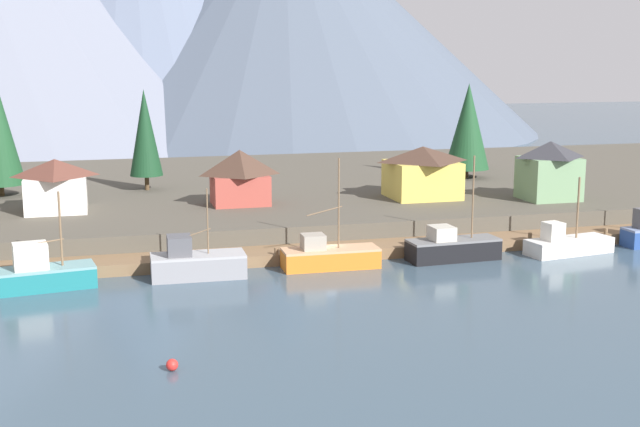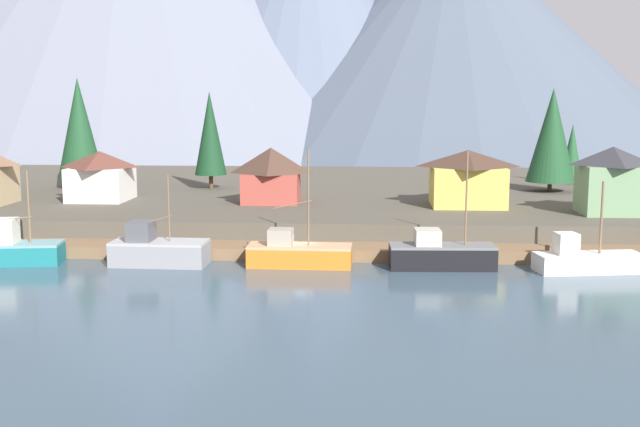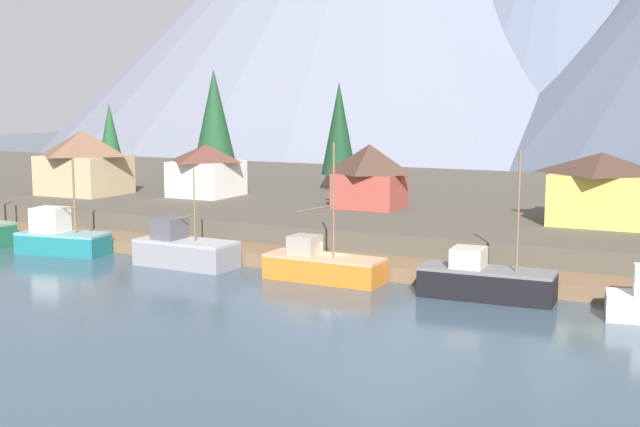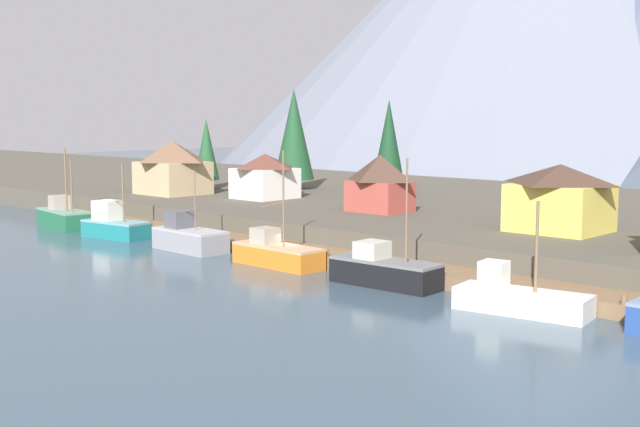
# 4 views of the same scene
# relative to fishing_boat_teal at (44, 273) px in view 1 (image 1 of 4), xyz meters

# --- Properties ---
(ground_plane) EXTENTS (400.00, 400.00, 1.00)m
(ground_plane) POSITION_rel_fishing_boat_teal_xyz_m (22.80, 22.16, -1.79)
(ground_plane) COLOR #384C5B
(dock) EXTENTS (80.00, 4.00, 1.60)m
(dock) POSITION_rel_fishing_boat_teal_xyz_m (22.80, 4.15, -0.78)
(dock) COLOR brown
(dock) RESTS_ON ground_plane
(shoreline_bank) EXTENTS (400.00, 56.00, 2.50)m
(shoreline_bank) POSITION_rel_fishing_boat_teal_xyz_m (22.80, 34.16, -0.04)
(shoreline_bank) COLOR #4C473D
(shoreline_bank) RESTS_ON ground_plane
(mountain_east_peak) EXTENTS (118.23, 118.23, 53.78)m
(mountain_east_peak) POSITION_rel_fishing_boat_teal_xyz_m (48.13, 130.39, 25.60)
(mountain_east_peak) COLOR #475160
(mountain_east_peak) RESTS_ON ground_plane
(fishing_boat_teal) EXTENTS (7.49, 3.93, 7.53)m
(fishing_boat_teal) POSITION_rel_fishing_boat_teal_xyz_m (0.00, 0.00, 0.00)
(fishing_boat_teal) COLOR #196B70
(fishing_boat_teal) RESTS_ON ground_plane
(fishing_boat_grey) EXTENTS (7.64, 3.35, 7.27)m
(fishing_boat_grey) POSITION_rel_fishing_boat_teal_xyz_m (11.72, 0.34, -0.08)
(fishing_boat_grey) COLOR gray
(fishing_boat_grey) RESTS_ON ground_plane
(fishing_boat_orange) EXTENTS (8.24, 2.92, 9.35)m
(fishing_boat_orange) POSITION_rel_fishing_boat_teal_xyz_m (22.96, 0.57, -0.26)
(fishing_boat_orange) COLOR #CC6B1E
(fishing_boat_orange) RESTS_ON ground_plane
(fishing_boat_black) EXTENTS (8.31, 3.10, 9.18)m
(fishing_boat_black) POSITION_rel_fishing_boat_teal_xyz_m (34.17, 0.47, -0.16)
(fishing_boat_black) COLOR black
(fishing_boat_black) RESTS_ON ground_plane
(fishing_boat_white) EXTENTS (8.51, 3.98, 6.97)m
(fishing_boat_white) POSITION_rel_fishing_boat_teal_xyz_m (45.26, -0.01, -0.39)
(fishing_boat_white) COLOR silver
(fishing_boat_white) RESTS_ON ground_plane
(house_red) EXTENTS (6.03, 4.68, 5.71)m
(house_red) POSITION_rel_fishing_boat_teal_xyz_m (18.53, 19.02, 4.14)
(house_red) COLOR #9E4238
(house_red) RESTS_ON shoreline_bank
(house_green) EXTENTS (5.85, 5.33, 6.28)m
(house_green) POSITION_rel_fishing_boat_teal_xyz_m (51.06, 13.62, 4.41)
(house_green) COLOR #6B8E66
(house_green) RESTS_ON shoreline_bank
(house_white) EXTENTS (6.13, 6.47, 5.20)m
(house_white) POSITION_rel_fishing_boat_teal_xyz_m (0.27, 20.15, 3.87)
(house_white) COLOR silver
(house_white) RESTS_ON shoreline_bank
(house_yellow) EXTENTS (7.49, 6.83, 5.60)m
(house_yellow) POSITION_rel_fishing_boat_teal_xyz_m (38.39, 18.25, 4.07)
(house_yellow) COLOR gold
(house_yellow) RESTS_ON shoreline_bank
(conifer_near_left) EXTENTS (2.53, 2.53, 7.54)m
(conifer_near_left) POSITION_rel_fishing_boat_teal_xyz_m (53.92, 39.00, 5.54)
(conifer_near_left) COLOR #4C3823
(conifer_near_left) RESTS_ON shoreline_bank
(conifer_mid_left) EXTENTS (5.56, 5.56, 11.86)m
(conifer_mid_left) POSITION_rel_fishing_boat_teal_xyz_m (49.46, 30.87, 7.72)
(conifer_mid_left) COLOR #4C3823
(conifer_mid_left) RESTS_ON shoreline_bank
(conifer_mid_right) EXTENTS (3.75, 3.75, 11.52)m
(conifer_mid_right) POSITION_rel_fishing_boat_teal_xyz_m (9.75, 31.30, 7.80)
(conifer_mid_right) COLOR #4C3823
(conifer_mid_right) RESTS_ON shoreline_bank
(channel_buoy) EXTENTS (0.70, 0.70, 0.70)m
(channel_buoy) POSITION_rel_fishing_boat_teal_xyz_m (8.02, -19.78, -0.94)
(channel_buoy) COLOR red
(channel_buoy) RESTS_ON ground_plane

